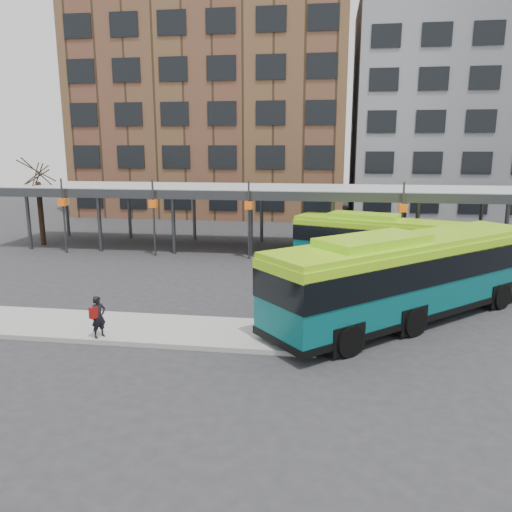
# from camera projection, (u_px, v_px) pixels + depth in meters

# --- Properties ---
(ground) EXTENTS (120.00, 120.00, 0.00)m
(ground) POSITION_uv_depth(u_px,v_px,m) (283.00, 312.00, 20.93)
(ground) COLOR #28282B
(ground) RESTS_ON ground
(boarding_island) EXTENTS (14.00, 3.00, 0.18)m
(boarding_island) POSITION_uv_depth(u_px,v_px,m) (130.00, 328.00, 18.79)
(boarding_island) COLOR gray
(boarding_island) RESTS_ON ground
(canopy) EXTENTS (40.00, 6.53, 4.80)m
(canopy) POSITION_uv_depth(u_px,v_px,m) (301.00, 191.00, 32.52)
(canopy) COLOR #999B9E
(canopy) RESTS_ON ground
(tree) EXTENTS (1.64, 1.64, 5.60)m
(tree) POSITION_uv_depth(u_px,v_px,m) (41.00, 210.00, 34.54)
(tree) COLOR black
(tree) RESTS_ON ground
(building_brick) EXTENTS (26.00, 14.00, 22.00)m
(building_brick) POSITION_uv_depth(u_px,v_px,m) (216.00, 104.00, 50.87)
(building_brick) COLOR brown
(building_brick) RESTS_ON ground
(building_grey) EXTENTS (24.00, 14.00, 20.00)m
(building_grey) POSITION_uv_depth(u_px,v_px,m) (483.00, 111.00, 47.42)
(building_grey) COLOR slate
(building_grey) RESTS_ON ground
(bus_front) EXTENTS (11.55, 10.83, 3.60)m
(bus_front) POSITION_uv_depth(u_px,v_px,m) (409.00, 274.00, 19.62)
(bus_front) COLOR #075356
(bus_front) RESTS_ON ground
(bus_rear) EXTENTS (11.48, 6.04, 3.12)m
(bus_rear) POSITION_uv_depth(u_px,v_px,m) (396.00, 243.00, 27.31)
(bus_rear) COLOR #075356
(bus_rear) RESTS_ON ground
(pedestrian) EXTENTS (0.61, 0.66, 1.51)m
(pedestrian) POSITION_uv_depth(u_px,v_px,m) (98.00, 316.00, 17.53)
(pedestrian) COLOR black
(pedestrian) RESTS_ON boarding_island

